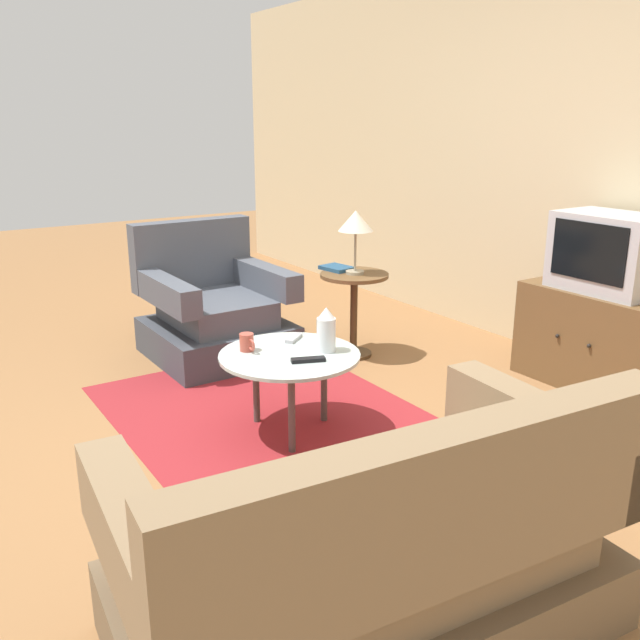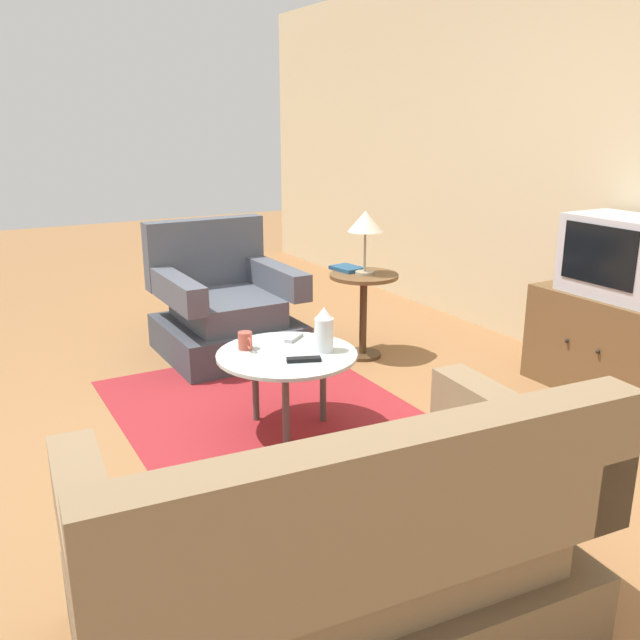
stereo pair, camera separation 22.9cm
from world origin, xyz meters
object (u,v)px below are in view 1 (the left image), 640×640
at_px(side_table, 354,297).
at_px(mug, 247,342).
at_px(couch, 378,559).
at_px(coffee_table, 290,361).
at_px(tv_remote_silver, 294,338).
at_px(tv_remote_dark, 308,360).
at_px(television, 609,253).
at_px(book, 337,268).
at_px(tv_stand, 598,339).
at_px(table_lamp, 356,223).
at_px(vase, 326,330).
at_px(armchair, 213,312).

bearing_deg(side_table, mug, -60.77).
bearing_deg(couch, coffee_table, 74.20).
bearing_deg(tv_remote_silver, tv_remote_dark, 32.67).
distance_m(television, book, 1.73).
relative_size(tv_stand, television, 1.52).
bearing_deg(tv_remote_silver, couch, 29.57).
xyz_separation_m(side_table, tv_stand, (1.26, 0.93, -0.12)).
xyz_separation_m(couch, side_table, (-2.22, 1.51, 0.13)).
bearing_deg(side_table, tv_remote_silver, -53.96).
bearing_deg(tv_remote_dark, television, -168.08).
xyz_separation_m(couch, tv_stand, (-0.97, 2.44, 0.01)).
bearing_deg(tv_stand, mug, -106.60).
distance_m(table_lamp, book, 0.37).
relative_size(tv_remote_dark, tv_remote_silver, 1.21).
xyz_separation_m(couch, tv_remote_dark, (-1.28, 0.55, 0.15)).
bearing_deg(vase, table_lamp, 136.89).
bearing_deg(side_table, tv_remote_dark, -45.46).
bearing_deg(mug, television, 73.45).
relative_size(side_table, television, 0.97).
relative_size(table_lamp, tv_remote_dark, 2.42).
bearing_deg(armchair, tv_remote_dark, 82.90).
bearing_deg(tv_remote_dark, side_table, -114.35).
height_order(armchair, television, television).
distance_m(couch, television, 2.69).
distance_m(television, vase, 1.80).
distance_m(armchair, side_table, 0.98).
xyz_separation_m(couch, mug, (-1.59, 0.37, 0.19)).
bearing_deg(coffee_table, tv_remote_silver, 143.35).
xyz_separation_m(coffee_table, side_table, (-0.79, 0.98, 0.02)).
bearing_deg(mug, side_table, 119.23).
height_order(couch, tv_remote_dark, couch).
bearing_deg(book, tv_stand, 25.17).
xyz_separation_m(mug, tv_remote_dark, (0.31, 0.18, -0.04)).
distance_m(coffee_table, book, 1.35).
bearing_deg(television, tv_remote_silver, -109.73).
bearing_deg(table_lamp, armchair, -126.57).
relative_size(television, vase, 2.56).
height_order(armchair, couch, armchair).
distance_m(couch, vase, 1.56).
bearing_deg(coffee_table, couch, -20.44).
bearing_deg(mug, vase, 56.63).
bearing_deg(tv_stand, tv_remote_silver, -109.79).
bearing_deg(tv_remote_silver, book, -174.36).
bearing_deg(vase, book, 143.15).
bearing_deg(table_lamp, side_table, 162.17).
xyz_separation_m(side_table, tv_remote_dark, (0.95, -0.96, 0.03)).
xyz_separation_m(television, mug, (-0.62, -2.08, -0.35)).
height_order(side_table, mug, side_table).
height_order(coffee_table, side_table, side_table).
distance_m(tv_stand, mug, 2.17).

